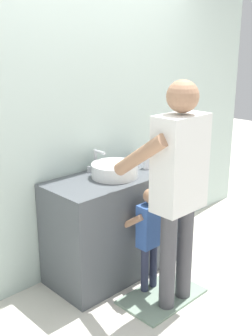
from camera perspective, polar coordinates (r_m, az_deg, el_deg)
name	(u,v)px	position (r m, az deg, el deg)	size (l,w,h in m)	color
ground_plane	(139,284)	(3.53, 1.76, -15.57)	(14.00, 14.00, 0.00)	silver
back_wall	(86,110)	(3.47, -5.46, 7.84)	(4.40, 0.08, 2.70)	silver
vanity_cabinet	(113,225)	(3.51, -1.72, -7.77)	(1.12, 0.54, 0.86)	#4C5156
sink_basin	(115,170)	(3.32, -1.56, -0.28)	(0.37, 0.37, 0.11)	white
faucet	(96,161)	(3.48, -4.07, 0.91)	(0.18, 0.14, 0.18)	#B7BABF
toothbrush_cup	(147,163)	(3.54, 2.88, 0.74)	(0.07, 0.07, 0.21)	silver
bath_mat	(162,296)	(3.39, 4.93, -17.03)	(0.64, 0.40, 0.02)	gray
child_toddler	(149,231)	(3.22, 3.16, -8.60)	(0.26, 0.26, 0.86)	#2D334C
adult_parent	(178,177)	(2.91, 7.06, -1.23)	(0.52, 0.55, 1.66)	#47474C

